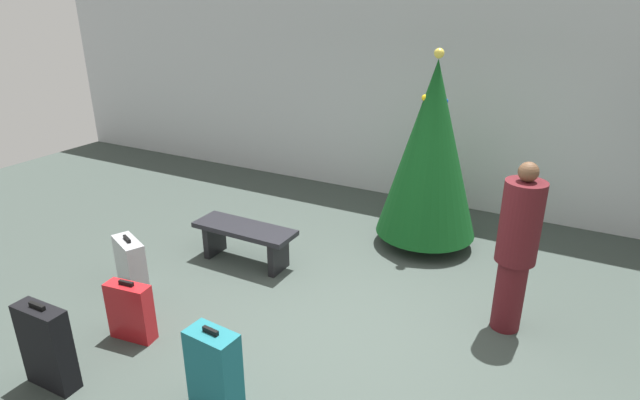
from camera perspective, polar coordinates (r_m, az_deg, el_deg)
name	(u,v)px	position (r m, az deg, el deg)	size (l,w,h in m)	color
ground_plane	(343,331)	(5.20, 2.53, -14.33)	(16.00, 16.00, 0.00)	#38423D
back_wall	(458,102)	(7.99, 15.13, 10.52)	(16.00, 0.20, 3.22)	#B7BCC1
holiday_tree	(431,150)	(6.51, 12.25, 5.41)	(1.27, 1.27, 2.51)	#4C3319
waiting_bench	(245,236)	(6.30, -8.36, -4.00)	(1.28, 0.44, 0.48)	black
traveller_0	(517,246)	(5.13, 21.04, -4.76)	(0.38, 0.38, 1.71)	#4C1419
suitcase_0	(131,311)	(5.27, -20.30, -11.55)	(0.46, 0.22, 0.62)	#B2191E
suitcase_1	(47,347)	(4.92, -28.10, -14.22)	(0.48, 0.18, 0.79)	black
suitcase_2	(131,263)	(6.14, -20.30, -6.63)	(0.53, 0.38, 0.61)	#9EA0A5
suitcase_3	(214,372)	(4.25, -11.66, -18.19)	(0.42, 0.25, 0.76)	#19606B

